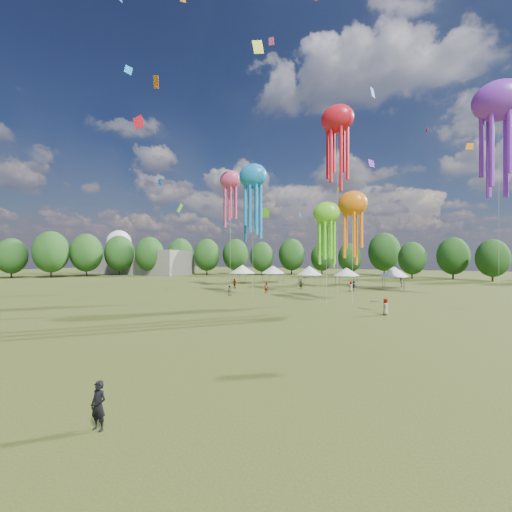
% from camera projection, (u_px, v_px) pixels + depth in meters
% --- Properties ---
extents(ground, '(300.00, 300.00, 0.00)m').
position_uv_depth(ground, '(66.00, 370.00, 17.46)').
color(ground, '#384416').
rests_on(ground, ground).
extents(observer_main, '(0.64, 0.45, 1.67)m').
position_uv_depth(observer_main, '(98.00, 406.00, 11.40)').
color(observer_main, black).
rests_on(observer_main, ground).
extents(spectator_near, '(0.88, 0.76, 1.57)m').
position_uv_depth(spectator_near, '(230.00, 291.00, 50.31)').
color(spectator_near, gray).
rests_on(spectator_near, ground).
extents(spectators_far, '(29.28, 35.36, 1.86)m').
position_uv_depth(spectators_far, '(327.00, 286.00, 56.78)').
color(spectators_far, gray).
rests_on(spectators_far, ground).
extents(festival_tents, '(36.41, 10.75, 4.14)m').
position_uv_depth(festival_tents, '(307.00, 270.00, 69.93)').
color(festival_tents, '#47474C').
rests_on(festival_tents, ground).
extents(show_kites, '(45.81, 15.68, 29.09)m').
position_uv_depth(show_kites, '(374.00, 160.00, 46.33)').
color(show_kites, '#167CC2').
rests_on(show_kites, ground).
extents(small_kites, '(76.61, 62.28, 46.22)m').
position_uv_depth(small_kites, '(299.00, 115.00, 56.20)').
color(small_kites, '#167CC2').
rests_on(small_kites, ground).
extents(treeline, '(201.57, 95.24, 13.43)m').
position_uv_depth(treeline, '(324.00, 254.00, 74.80)').
color(treeline, '#38281C').
rests_on(treeline, ground).
extents(hangar, '(40.00, 12.00, 8.00)m').
position_uv_depth(hangar, '(137.00, 262.00, 114.46)').
color(hangar, gray).
rests_on(hangar, ground).
extents(radome, '(9.00, 9.00, 16.00)m').
position_uv_depth(radome, '(119.00, 246.00, 127.14)').
color(radome, white).
rests_on(radome, ground).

